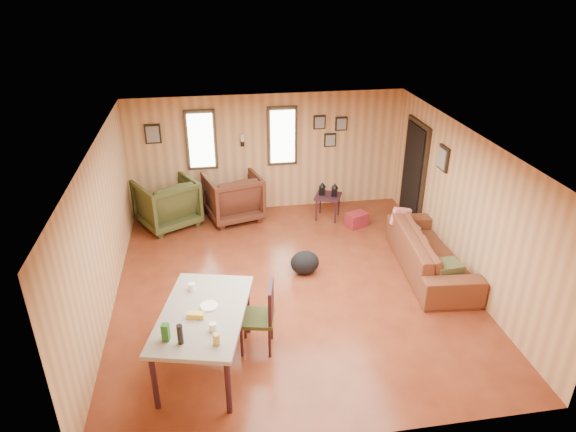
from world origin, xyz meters
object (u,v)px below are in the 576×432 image
at_px(recliner_brown, 233,194).
at_px(recliner_green, 167,200).
at_px(end_table, 191,200).
at_px(sofa, 432,246).
at_px(side_table, 328,194).
at_px(dining_table, 203,318).

distance_m(recliner_brown, recliner_green, 1.29).
bearing_deg(recliner_green, end_table, -177.56).
bearing_deg(recliner_green, sofa, 122.40).
bearing_deg(side_table, recliner_brown, 170.73).
bearing_deg(end_table, recliner_green, -148.53).
bearing_deg(recliner_green, side_table, 147.24).
bearing_deg(recliner_brown, side_table, 155.84).
xyz_separation_m(end_table, dining_table, (0.20, -4.43, 0.41)).
xyz_separation_m(recliner_green, dining_table, (0.66, -4.15, 0.25)).
bearing_deg(dining_table, sofa, 38.82).
bearing_deg(dining_table, recliner_brown, 95.38).
bearing_deg(recliner_green, recliner_brown, 155.39).
bearing_deg(side_table, sofa, -60.37).
bearing_deg(recliner_brown, sofa, 126.40).
distance_m(sofa, recliner_green, 5.01).
height_order(recliner_green, side_table, recliner_green).
xyz_separation_m(side_table, dining_table, (-2.50, -3.94, 0.25)).
bearing_deg(end_table, dining_table, -87.35).
distance_m(recliner_brown, dining_table, 4.30).
xyz_separation_m(recliner_brown, side_table, (1.87, -0.31, 0.00)).
xyz_separation_m(recliner_brown, recliner_green, (-1.29, -0.10, 0.00)).
relative_size(recliner_green, side_table, 1.36).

